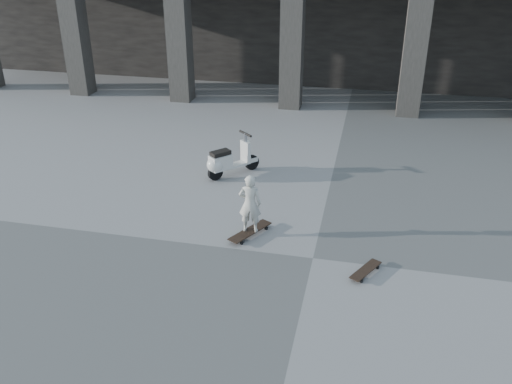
% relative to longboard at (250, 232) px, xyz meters
% --- Properties ---
extents(ground, '(90.00, 90.00, 0.00)m').
position_rel_longboard_xyz_m(ground, '(1.23, -0.52, -0.08)').
color(ground, '#52524F').
rests_on(ground, ground).
extents(longboard, '(0.67, 0.97, 0.10)m').
position_rel_longboard_xyz_m(longboard, '(0.00, 0.00, 0.00)').
color(longboard, black).
rests_on(longboard, ground).
extents(skateboard_spare, '(0.51, 0.73, 0.09)m').
position_rel_longboard_xyz_m(skateboard_spare, '(2.13, -0.80, -0.01)').
color(skateboard_spare, black).
rests_on(skateboard_spare, ground).
extents(child, '(0.43, 0.30, 1.12)m').
position_rel_longboard_xyz_m(child, '(-0.00, 0.00, 0.58)').
color(child, beige).
rests_on(child, longboard).
extents(scooter, '(1.00, 1.10, 0.95)m').
position_rel_longboard_xyz_m(scooter, '(-1.14, 2.40, 0.30)').
color(scooter, black).
rests_on(scooter, ground).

